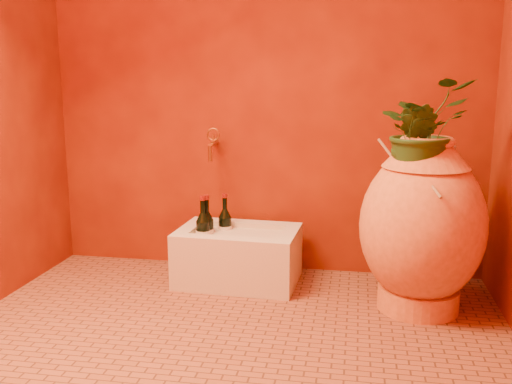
% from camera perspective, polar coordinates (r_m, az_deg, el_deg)
% --- Properties ---
extents(floor, '(2.50, 2.50, 0.00)m').
position_cam_1_polar(floor, '(2.57, -2.91, -14.60)').
color(floor, brown).
rests_on(floor, ground).
extents(wall_back, '(2.50, 0.02, 2.50)m').
position_cam_1_polar(wall_back, '(3.29, 0.90, 13.61)').
color(wall_back, '#5C1305').
rests_on(wall_back, ground).
extents(amphora, '(0.72, 0.72, 0.85)m').
position_cam_1_polar(amphora, '(2.86, 16.27, -3.23)').
color(amphora, orange).
rests_on(amphora, floor).
extents(stone_basin, '(0.67, 0.47, 0.30)m').
position_cam_1_polar(stone_basin, '(3.19, -1.79, -6.48)').
color(stone_basin, beige).
rests_on(stone_basin, floor).
extents(wine_bottle_a, '(0.08, 0.08, 0.32)m').
position_cam_1_polar(wine_bottle_a, '(3.19, -4.93, -3.93)').
color(wine_bottle_a, black).
rests_on(wine_bottle_a, stone_basin).
extents(wine_bottle_b, '(0.08, 0.08, 0.32)m').
position_cam_1_polar(wine_bottle_b, '(3.15, -5.31, -4.11)').
color(wine_bottle_b, black).
rests_on(wine_bottle_b, stone_basin).
extents(wine_bottle_c, '(0.08, 0.08, 0.31)m').
position_cam_1_polar(wine_bottle_c, '(3.26, -3.12, -3.63)').
color(wine_bottle_c, black).
rests_on(wine_bottle_c, stone_basin).
extents(wall_tap, '(0.08, 0.17, 0.18)m').
position_cam_1_polar(wall_tap, '(3.28, -4.36, 4.95)').
color(wall_tap, '#9B6123').
rests_on(wall_tap, wall_back).
extents(plant_main, '(0.55, 0.53, 0.46)m').
position_cam_1_polar(plant_main, '(2.76, 16.27, 6.06)').
color(plant_main, '#1D4017').
rests_on(plant_main, amphora).
extents(plant_side, '(0.27, 0.25, 0.38)m').
position_cam_1_polar(plant_side, '(2.73, 15.49, 4.60)').
color(plant_side, '#1D4017').
rests_on(plant_side, amphora).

